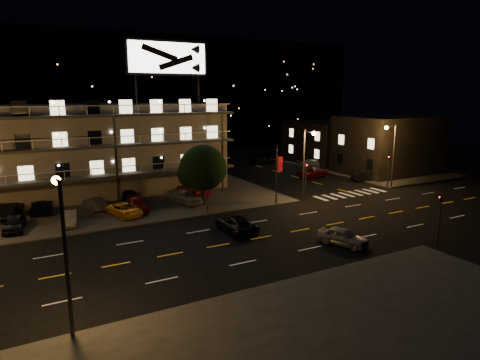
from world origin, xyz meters
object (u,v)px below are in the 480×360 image
side_car_0 (366,176)px  lot_car_7 (95,203)px  road_car_west (236,224)px  lot_car_2 (125,210)px  tree (202,169)px  road_car_east (343,237)px  lot_car_4 (185,197)px

side_car_0 → lot_car_7: bearing=101.6°
road_car_west → lot_car_2: bearing=-49.1°
lot_car_7 → tree: bearing=151.0°
lot_car_2 → side_car_0: size_ratio=1.08×
lot_car_2 → road_car_east: road_car_east is taller
road_car_east → tree: bearing=84.5°
road_car_east → road_car_west: (-5.90, 7.08, -0.00)m
lot_car_4 → road_car_west: lot_car_4 is taller
side_car_0 → road_car_east: road_car_east is taller
lot_car_7 → road_car_east: size_ratio=1.05×
lot_car_7 → road_car_east: (15.34, -20.12, -0.08)m
lot_car_2 → lot_car_7: (-2.02, 4.11, 0.01)m
lot_car_7 → side_car_0: 35.35m
lot_car_2 → lot_car_7: lot_car_7 is taller
lot_car_7 → lot_car_2: bearing=107.1°
side_car_0 → road_car_east: (-19.92, -17.48, 0.02)m
lot_car_4 → road_car_east: 18.78m
road_car_east → lot_car_7: bearing=105.1°
side_car_0 → lot_car_2: bearing=108.4°
tree → lot_car_7: (-10.41, 3.80, -3.21)m
tree → lot_car_2: bearing=-177.9°
lot_car_7 → road_car_west: lot_car_7 is taller
lot_car_7 → road_car_east: bearing=118.3°
lot_car_4 → road_car_east: (6.41, -17.65, -0.22)m
tree → lot_car_2: 9.00m
side_car_0 → road_car_east: 26.50m
side_car_0 → road_car_west: road_car_west is taller
lot_car_2 → road_car_east: bearing=-66.8°
lot_car_2 → lot_car_7: 4.58m
tree → lot_car_4: tree is taller
road_car_east → lot_car_4: bearing=87.7°
side_car_0 → lot_car_4: bearing=105.6°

